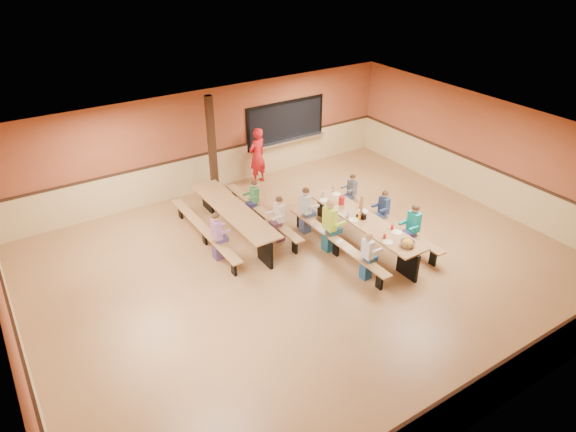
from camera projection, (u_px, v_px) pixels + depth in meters
ground at (307, 267)px, 11.91m from camera, size 12.00×12.00×0.00m
room_envelope at (308, 242)px, 11.57m from camera, size 12.04×10.04×3.02m
kitchen_pass_through at (286, 125)px, 16.02m from camera, size 2.78×0.28×1.38m
structural_post at (212, 148)px, 14.29m from camera, size 0.18×0.18×3.00m
cafeteria_table_main at (363, 227)px, 12.48m from camera, size 1.91×3.70×0.74m
cafeteria_table_second at (234, 216)px, 12.92m from camera, size 1.91×3.70×0.74m
seated_child_white_left at (367, 256)px, 11.27m from camera, size 0.35×0.29×1.17m
seated_adult_yellow at (329, 226)px, 12.23m from camera, size 0.44×0.36×1.36m
seated_child_grey_left at (305, 211)px, 12.99m from camera, size 0.39×0.32×1.24m
seated_child_teal_right at (413, 228)px, 12.22m from camera, size 0.39×0.32×1.25m
seated_child_navy_right at (383, 212)px, 12.99m from camera, size 0.35×0.29×1.17m
seated_child_char_right at (352, 194)px, 13.93m from camera, size 0.33×0.27×1.13m
seated_child_purple_sec at (217, 237)px, 11.94m from camera, size 0.37×0.30×1.21m
seated_child_green_sec at (255, 201)px, 13.56m from camera, size 0.33×0.27×1.14m
seated_child_tan_sec at (279, 219)px, 12.65m from camera, size 0.37×0.30×1.21m
standing_woman at (257, 156)px, 15.42m from camera, size 0.73×0.59×1.75m
punch_pitcher at (342, 200)px, 12.99m from camera, size 0.16×0.16×0.22m
chip_bowl at (408, 243)px, 11.30m from camera, size 0.32×0.32×0.15m
napkin_dispenser at (363, 216)px, 12.36m from camera, size 0.10×0.14×0.13m
condiment_mustard at (359, 217)px, 12.31m from camera, size 0.06×0.06×0.17m
condiment_ketchup at (360, 216)px, 12.33m from camera, size 0.06×0.06×0.17m
table_paddle at (361, 212)px, 12.41m from camera, size 0.16×0.16×0.56m
place_settings at (364, 217)px, 12.35m from camera, size 0.65×3.30×0.11m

